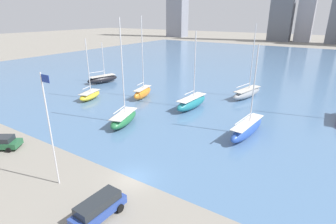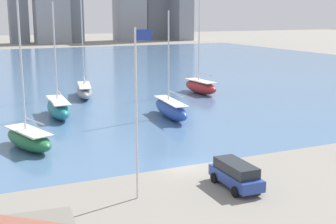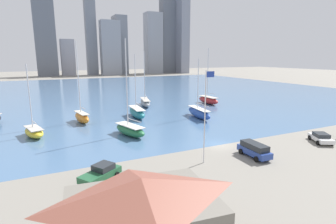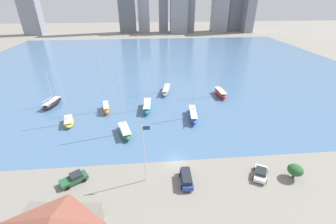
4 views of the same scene
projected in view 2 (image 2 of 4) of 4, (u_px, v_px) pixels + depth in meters
The scene contains 9 objects.
ground_plane at pixel (183, 166), 38.90m from camera, with size 500.00×500.00×0.00m, color gray.
harbor_water at pixel (38, 72), 101.00m from camera, with size 180.00×140.00×0.00m.
flag_pole at pixel (137, 109), 30.95m from camera, with size 1.24×0.14×11.62m.
sailboat_gray at pixel (84, 90), 70.65m from camera, with size 4.34×10.09×14.76m.
sailboat_green at pixel (29, 138), 43.67m from camera, with size 4.60×8.04×16.08m.
sailboat_blue at pixel (171, 109), 56.61m from camera, with size 2.96×9.96×12.81m.
sailboat_red at pixel (200, 86), 73.92m from camera, with size 2.95×8.36×15.62m.
sailboat_teal at pixel (58, 108), 57.01m from camera, with size 2.95×9.23×13.83m.
parked_suv_blue at pixel (236, 174), 33.94m from camera, with size 2.27×4.99×1.93m.
Camera 2 is at (-16.78, -33.13, 12.51)m, focal length 50.00 mm.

